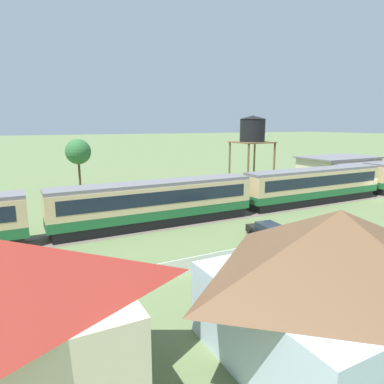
# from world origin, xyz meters

# --- Properties ---
(ground_plane) EXTENTS (600.00, 600.00, 0.00)m
(ground_plane) POSITION_xyz_m (0.00, 0.00, 0.00)
(ground_plane) COLOR #607547
(passenger_train) EXTENTS (98.52, 2.85, 4.07)m
(passenger_train) POSITION_xyz_m (-27.95, 1.35, 2.26)
(passenger_train) COLOR #1E6033
(passenger_train) RESTS_ON ground_plane
(railway_track) EXTENTS (149.22, 3.60, 0.04)m
(railway_track) POSITION_xyz_m (-22.21, 1.35, 0.01)
(railway_track) COLOR #665B51
(railway_track) RESTS_ON ground_plane
(station_building) EXTENTS (12.33, 8.76, 4.12)m
(station_building) POSITION_xyz_m (6.18, 10.17, 2.09)
(station_building) COLOR beige
(station_building) RESTS_ON ground_plane
(water_tower) EXTENTS (5.04, 5.04, 10.33)m
(water_tower) POSITION_xyz_m (-8.76, 13.00, 8.17)
(water_tower) COLOR brown
(water_tower) RESTS_ON ground_plane
(cottage_brown_roof_3) EXTENTS (9.49, 8.17, 5.91)m
(cottage_brown_roof_3) POSITION_xyz_m (-28.43, -18.30, 3.07)
(cottage_brown_roof_3) COLOR silver
(cottage_brown_roof_3) RESTS_ON ground_plane
(parked_car_black) EXTENTS (2.46, 4.57, 1.32)m
(parked_car_black) POSITION_xyz_m (-21.66, -6.44, 0.62)
(parked_car_black) COLOR black
(parked_car_black) RESTS_ON ground_plane
(yard_tree_0) EXTENTS (3.43, 3.43, 7.16)m
(yard_tree_0) POSITION_xyz_m (-31.41, 21.74, 5.41)
(yard_tree_0) COLOR #4C3823
(yard_tree_0) RESTS_ON ground_plane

